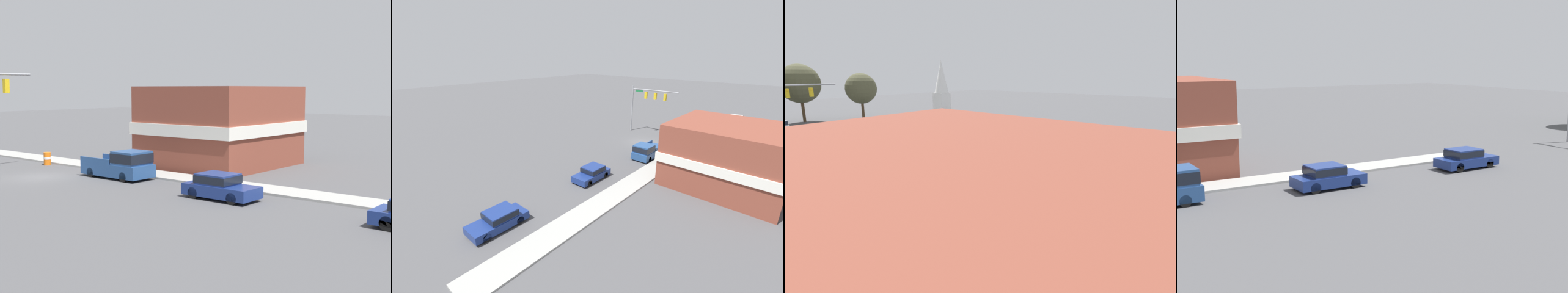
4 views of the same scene
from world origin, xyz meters
The scene contains 2 objects.
car_lead centered at (-1.91, 14.15, 0.74)m, with size 1.89×4.24×1.42m.
car_second_ahead centered at (-1.86, 25.03, 0.73)m, with size 1.90×4.45×1.40m.
Camera 4 is at (26.00, -0.61, 7.75)m, focal length 50.00 mm.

